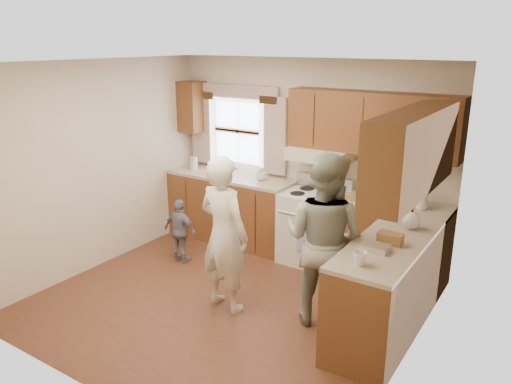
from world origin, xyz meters
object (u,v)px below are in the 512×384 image
Objects in this scene: woman_left at (224,234)px; child at (181,231)px; woman_right at (324,240)px; stove at (314,226)px.

child is (-1.13, 0.60, -0.40)m from woman_left.
woman_left is at bearing 149.08° from child.
child is at bearing -21.43° from woman_left.
woman_right reaches higher than child.
stove is at bearing -59.01° from woman_right.
woman_left is at bearing -99.75° from stove.
woman_right is at bearing 169.10° from child.
child is (-1.39, -0.94, -0.05)m from stove.
woman_left is 1.01m from woman_right.
woman_left is 1.98× the size of child.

